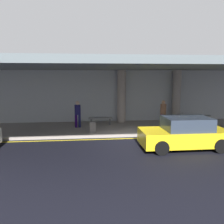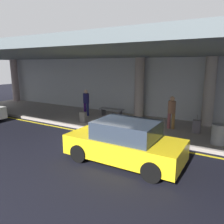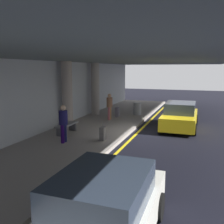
{
  "view_description": "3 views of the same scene",
  "coord_description": "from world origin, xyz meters",
  "px_view_note": "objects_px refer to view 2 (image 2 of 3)",
  "views": [
    {
      "loc": [
        -2.46,
        -11.87,
        3.4
      ],
      "look_at": [
        -0.99,
        1.77,
        1.33
      ],
      "focal_mm": 38.42,
      "sensor_mm": 36.0,
      "label": 1
    },
    {
      "loc": [
        5.45,
        -7.83,
        3.4
      ],
      "look_at": [
        -0.03,
        1.45,
        1.05
      ],
      "focal_mm": 35.24,
      "sensor_mm": 36.0,
      "label": 2
    },
    {
      "loc": [
        -12.69,
        -2.45,
        3.4
      ],
      "look_at": [
        -1.18,
        1.63,
        1.32
      ],
      "focal_mm": 41.07,
      "sensor_mm": 36.0,
      "label": 3
    }
  ],
  "objects_px": {
    "support_column_far_left": "(15,81)",
    "person_waiting_for_ride": "(86,101)",
    "bench_metal": "(112,111)",
    "traveler_with_luggage": "(172,110)",
    "car_yellow_taxi": "(125,142)",
    "support_column_left_mid": "(139,88)",
    "support_column_center": "(209,92)",
    "suitcase_upright_primary": "(197,127)",
    "suitcase_upright_secondary": "(83,117)",
    "trash_bin_steel": "(218,134)"
  },
  "relations": [
    {
      "from": "support_column_center",
      "to": "bench_metal",
      "type": "distance_m",
      "value": 5.78
    },
    {
      "from": "suitcase_upright_secondary",
      "to": "suitcase_upright_primary",
      "type": "bearing_deg",
      "value": -12.07
    },
    {
      "from": "support_column_far_left",
      "to": "traveler_with_luggage",
      "type": "xyz_separation_m",
      "value": [
        14.51,
        -1.62,
        -0.86
      ]
    },
    {
      "from": "traveler_with_luggage",
      "to": "suitcase_upright_primary",
      "type": "xyz_separation_m",
      "value": [
        1.27,
        -0.09,
        -0.65
      ]
    },
    {
      "from": "car_yellow_taxi",
      "to": "person_waiting_for_ride",
      "type": "bearing_deg",
      "value": 142.5
    },
    {
      "from": "suitcase_upright_primary",
      "to": "suitcase_upright_secondary",
      "type": "relative_size",
      "value": 1.0
    },
    {
      "from": "support_column_center",
      "to": "traveler_with_luggage",
      "type": "relative_size",
      "value": 2.17
    },
    {
      "from": "car_yellow_taxi",
      "to": "traveler_with_luggage",
      "type": "height_order",
      "value": "traveler_with_luggage"
    },
    {
      "from": "car_yellow_taxi",
      "to": "trash_bin_steel",
      "type": "bearing_deg",
      "value": 53.51
    },
    {
      "from": "support_column_left_mid",
      "to": "support_column_center",
      "type": "bearing_deg",
      "value": 0.0
    },
    {
      "from": "car_yellow_taxi",
      "to": "suitcase_upright_secondary",
      "type": "relative_size",
      "value": 4.56
    },
    {
      "from": "person_waiting_for_ride",
      "to": "bench_metal",
      "type": "distance_m",
      "value": 1.74
    },
    {
      "from": "support_column_far_left",
      "to": "support_column_left_mid",
      "type": "distance_m",
      "value": 12.0
    },
    {
      "from": "support_column_center",
      "to": "suitcase_upright_primary",
      "type": "height_order",
      "value": "support_column_center"
    },
    {
      "from": "support_column_left_mid",
      "to": "trash_bin_steel",
      "type": "distance_m",
      "value": 5.79
    },
    {
      "from": "support_column_far_left",
      "to": "car_yellow_taxi",
      "type": "bearing_deg",
      "value": -23.16
    },
    {
      "from": "trash_bin_steel",
      "to": "suitcase_upright_secondary",
      "type": "bearing_deg",
      "value": -179.17
    },
    {
      "from": "bench_metal",
      "to": "traveler_with_luggage",
      "type": "bearing_deg",
      "value": -11.63
    },
    {
      "from": "suitcase_upright_primary",
      "to": "trash_bin_steel",
      "type": "relative_size",
      "value": 1.06
    },
    {
      "from": "support_column_left_mid",
      "to": "traveler_with_luggage",
      "type": "height_order",
      "value": "support_column_left_mid"
    },
    {
      "from": "car_yellow_taxi",
      "to": "bench_metal",
      "type": "bearing_deg",
      "value": 128.98
    },
    {
      "from": "support_column_far_left",
      "to": "person_waiting_for_ride",
      "type": "bearing_deg",
      "value": -9.33
    },
    {
      "from": "support_column_left_mid",
      "to": "traveler_with_luggage",
      "type": "relative_size",
      "value": 2.17
    },
    {
      "from": "support_column_center",
      "to": "bench_metal",
      "type": "bearing_deg",
      "value": -171.9
    },
    {
      "from": "support_column_far_left",
      "to": "person_waiting_for_ride",
      "type": "distance_m",
      "value": 9.14
    },
    {
      "from": "suitcase_upright_secondary",
      "to": "support_column_far_left",
      "type": "bearing_deg",
      "value": 138.98
    },
    {
      "from": "traveler_with_luggage",
      "to": "support_column_left_mid",
      "type": "bearing_deg",
      "value": -152.77
    },
    {
      "from": "support_column_left_mid",
      "to": "trash_bin_steel",
      "type": "bearing_deg",
      "value": -30.8
    },
    {
      "from": "trash_bin_steel",
      "to": "bench_metal",
      "type": "bearing_deg",
      "value": 161.82
    },
    {
      "from": "traveler_with_luggage",
      "to": "suitcase_upright_primary",
      "type": "bearing_deg",
      "value": 56.13
    },
    {
      "from": "support_column_left_mid",
      "to": "car_yellow_taxi",
      "type": "relative_size",
      "value": 0.89
    },
    {
      "from": "support_column_far_left",
      "to": "suitcase_upright_secondary",
      "type": "distance_m",
      "value": 10.44
    },
    {
      "from": "traveler_with_luggage",
      "to": "bench_metal",
      "type": "relative_size",
      "value": 1.05
    },
    {
      "from": "support_column_center",
      "to": "suitcase_upright_secondary",
      "type": "relative_size",
      "value": 4.06
    },
    {
      "from": "support_column_far_left",
      "to": "suitcase_upright_primary",
      "type": "relative_size",
      "value": 4.06
    },
    {
      "from": "suitcase_upright_primary",
      "to": "suitcase_upright_secondary",
      "type": "height_order",
      "value": "same"
    },
    {
      "from": "support_column_left_mid",
      "to": "car_yellow_taxi",
      "type": "distance_m",
      "value": 6.52
    },
    {
      "from": "support_column_left_mid",
      "to": "bench_metal",
      "type": "height_order",
      "value": "support_column_left_mid"
    },
    {
      "from": "suitcase_upright_primary",
      "to": "trash_bin_steel",
      "type": "height_order",
      "value": "suitcase_upright_primary"
    },
    {
      "from": "support_column_center",
      "to": "suitcase_upright_primary",
      "type": "bearing_deg",
      "value": -97.34
    },
    {
      "from": "support_column_center",
      "to": "person_waiting_for_ride",
      "type": "height_order",
      "value": "support_column_center"
    },
    {
      "from": "trash_bin_steel",
      "to": "car_yellow_taxi",
      "type": "bearing_deg",
      "value": -130.6
    },
    {
      "from": "car_yellow_taxi",
      "to": "traveler_with_luggage",
      "type": "distance_m",
      "value": 4.45
    },
    {
      "from": "suitcase_upright_primary",
      "to": "trash_bin_steel",
      "type": "xyz_separation_m",
      "value": [
        1.05,
        -1.17,
        0.11
      ]
    },
    {
      "from": "traveler_with_luggage",
      "to": "person_waiting_for_ride",
      "type": "bearing_deg",
      "value": -121.44
    },
    {
      "from": "support_column_far_left",
      "to": "suitcase_upright_primary",
      "type": "bearing_deg",
      "value": -6.18
    },
    {
      "from": "traveler_with_luggage",
      "to": "trash_bin_steel",
      "type": "xyz_separation_m",
      "value": [
        2.32,
        -1.26,
        -0.54
      ]
    },
    {
      "from": "bench_metal",
      "to": "support_column_far_left",
      "type": "bearing_deg",
      "value": 175.69
    },
    {
      "from": "traveler_with_luggage",
      "to": "person_waiting_for_ride",
      "type": "height_order",
      "value": "same"
    },
    {
      "from": "traveler_with_luggage",
      "to": "bench_metal",
      "type": "bearing_deg",
      "value": -131.55
    }
  ]
}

